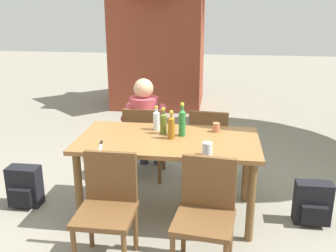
# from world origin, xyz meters

# --- Properties ---
(ground_plane) EXTENTS (24.00, 24.00, 0.00)m
(ground_plane) POSITION_xyz_m (0.00, 0.00, 0.00)
(ground_plane) COLOR gray
(dining_table) EXTENTS (1.67, 0.88, 0.78)m
(dining_table) POSITION_xyz_m (0.00, 0.00, 0.68)
(dining_table) COLOR olive
(dining_table) RESTS_ON ground_plane
(chair_far_left) EXTENTS (0.45, 0.45, 0.87)m
(chair_far_left) POSITION_xyz_m (-0.37, 0.74, 0.49)
(chair_far_left) COLOR brown
(chair_far_left) RESTS_ON ground_plane
(chair_far_right) EXTENTS (0.49, 0.49, 0.87)m
(chair_far_right) POSITION_xyz_m (0.37, 0.74, 0.49)
(chair_far_right) COLOR brown
(chair_far_right) RESTS_ON ground_plane
(chair_near_right) EXTENTS (0.49, 0.49, 0.87)m
(chair_near_right) POSITION_xyz_m (0.39, -0.74, 0.49)
(chair_near_right) COLOR brown
(chair_near_right) RESTS_ON ground_plane
(chair_near_left) EXTENTS (0.44, 0.44, 0.87)m
(chair_near_left) POSITION_xyz_m (-0.38, -0.74, 0.49)
(chair_near_left) COLOR brown
(chair_near_left) RESTS_ON ground_plane
(person_in_white_shirt) EXTENTS (0.47, 0.62, 1.18)m
(person_in_white_shirt) POSITION_xyz_m (-0.38, 0.85, 0.66)
(person_in_white_shirt) COLOR #B7424C
(person_in_white_shirt) RESTS_ON ground_plane
(bottle_clear) EXTENTS (0.06, 0.06, 0.24)m
(bottle_clear) POSITION_xyz_m (-0.15, 0.24, 0.88)
(bottle_clear) COLOR white
(bottle_clear) RESTS_ON dining_table
(bottle_olive) EXTENTS (0.06, 0.06, 0.25)m
(bottle_olive) POSITION_xyz_m (-0.06, 0.13, 0.89)
(bottle_olive) COLOR #566623
(bottle_olive) RESTS_ON dining_table
(bottle_green) EXTENTS (0.06, 0.06, 0.32)m
(bottle_green) POSITION_xyz_m (0.12, 0.09, 0.91)
(bottle_green) COLOR #287A38
(bottle_green) RESTS_ON dining_table
(bottle_amber) EXTENTS (0.06, 0.06, 0.27)m
(bottle_amber) POSITION_xyz_m (0.03, -0.00, 0.89)
(bottle_amber) COLOR #996019
(bottle_amber) RESTS_ON dining_table
(cup_terracotta) EXTENTS (0.07, 0.07, 0.09)m
(cup_terracotta) POSITION_xyz_m (0.44, 0.25, 0.82)
(cup_terracotta) COLOR #BC6B47
(cup_terracotta) RESTS_ON dining_table
(cup_glass) EXTENTS (0.08, 0.08, 0.11)m
(cup_glass) POSITION_xyz_m (0.37, -0.37, 0.83)
(cup_glass) COLOR silver
(cup_glass) RESTS_ON dining_table
(table_knife) EXTENTS (0.07, 0.24, 0.01)m
(table_knife) POSITION_xyz_m (-0.56, -0.27, 0.78)
(table_knife) COLOR silver
(table_knife) RESTS_ON dining_table
(backpack_by_near_side) EXTENTS (0.33, 0.22, 0.41)m
(backpack_by_near_side) POSITION_xyz_m (1.35, 0.00, 0.19)
(backpack_by_near_side) COLOR black
(backpack_by_near_side) RESTS_ON ground_plane
(backpack_by_far_side) EXTENTS (0.32, 0.23, 0.41)m
(backpack_by_far_side) POSITION_xyz_m (-1.46, -0.04, 0.20)
(backpack_by_far_side) COLOR black
(backpack_by_far_side) RESTS_ON ground_plane
(brick_kiosk) EXTENTS (1.95, 1.67, 2.65)m
(brick_kiosk) POSITION_xyz_m (-0.75, 4.25, 1.39)
(brick_kiosk) COLOR brown
(brick_kiosk) RESTS_ON ground_plane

